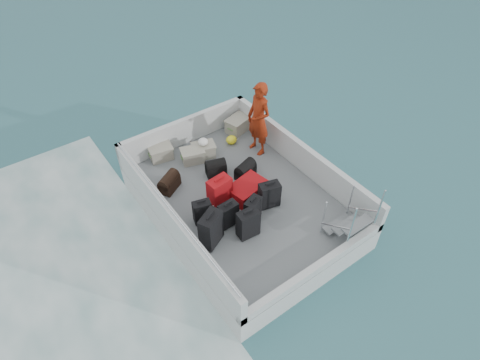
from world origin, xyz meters
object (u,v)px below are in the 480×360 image
at_px(suitcase_8, 247,190).
at_px(crate_1, 193,156).
at_px(suitcase_4, 228,215).
at_px(suitcase_5, 220,192).
at_px(suitcase_1, 202,212).
at_px(suitcase_0, 211,230).
at_px(passenger, 259,119).
at_px(crate_0, 161,153).
at_px(suitcase_6, 269,195).
at_px(suitcase_7, 253,209).
at_px(suitcase_3, 248,224).
at_px(crate_3, 238,125).
at_px(crate_2, 204,151).

distance_m(suitcase_8, crate_1, 1.76).
distance_m(suitcase_4, suitcase_5, 0.64).
bearing_deg(suitcase_1, suitcase_5, 37.15).
height_order(suitcase_0, passenger, passenger).
distance_m(suitcase_1, crate_0, 2.35).
height_order(suitcase_6, suitcase_7, suitcase_6).
bearing_deg(suitcase_3, crate_1, 88.61).
relative_size(crate_0, crate_1, 1.02).
relative_size(suitcase_4, crate_3, 0.97).
distance_m(suitcase_1, suitcase_5, 0.64).
xyz_separation_m(suitcase_1, crate_2, (1.16, 1.81, -0.12)).
bearing_deg(suitcase_8, crate_3, -41.79).
bearing_deg(suitcase_0, suitcase_5, 20.84).
bearing_deg(suitcase_6, passenger, 75.26).
xyz_separation_m(suitcase_3, crate_0, (-0.30, 3.18, -0.17)).
distance_m(suitcase_1, suitcase_3, 1.01).
xyz_separation_m(suitcase_0, suitcase_4, (0.54, 0.19, -0.10)).
bearing_deg(suitcase_3, suitcase_0, 163.50).
xyz_separation_m(suitcase_7, crate_1, (-0.06, 2.33, -0.12)).
distance_m(suitcase_6, suitcase_8, 0.57).
bearing_deg(suitcase_6, crate_3, 83.91).
bearing_deg(suitcase_3, passenger, 53.10).
relative_size(suitcase_3, crate_2, 1.26).
bearing_deg(suitcase_8, crate_1, 1.05).
height_order(suitcase_6, passenger, passenger).
distance_m(suitcase_0, suitcase_3, 0.75).
relative_size(suitcase_0, crate_0, 1.45).
height_order(suitcase_6, crate_0, suitcase_6).
distance_m(suitcase_3, crate_1, 2.65).
bearing_deg(passenger, crate_3, 172.82).
height_order(suitcase_6, crate_2, suitcase_6).
bearing_deg(suitcase_0, suitcase_7, -25.20).
relative_size(suitcase_0, suitcase_5, 1.12).
bearing_deg(suitcase_1, suitcase_6, -1.66).
distance_m(crate_2, passenger, 1.57).
xyz_separation_m(suitcase_4, suitcase_5, (0.19, 0.61, 0.05)).
height_order(suitcase_7, suitcase_8, suitcase_7).
bearing_deg(suitcase_4, crate_1, 75.95).
relative_size(suitcase_0, suitcase_8, 0.91).
bearing_deg(suitcase_8, suitcase_3, 133.15).
bearing_deg(suitcase_6, suitcase_3, -139.72).
bearing_deg(suitcase_0, suitcase_1, 49.15).
relative_size(crate_1, crate_3, 0.87).
height_order(suitcase_1, suitcase_8, suitcase_1).
distance_m(suitcase_7, passenger, 2.39).
relative_size(suitcase_0, crate_1, 1.48).
distance_m(suitcase_0, suitcase_8, 1.51).
bearing_deg(suitcase_6, suitcase_7, -153.67).
distance_m(suitcase_0, crate_3, 3.78).
bearing_deg(suitcase_8, crate_0, 11.72).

